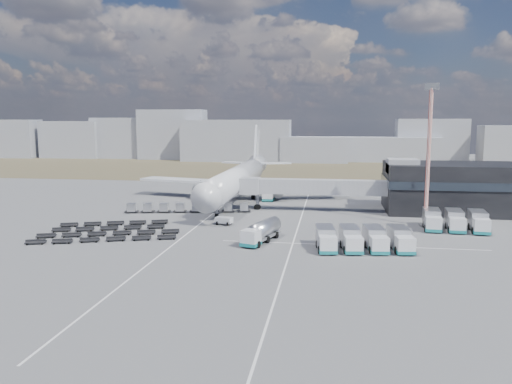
# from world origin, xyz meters

# --- Properties ---
(ground) EXTENTS (420.00, 420.00, 0.00)m
(ground) POSITION_xyz_m (0.00, 0.00, 0.00)
(ground) COLOR #565659
(ground) RESTS_ON ground
(grass_strip) EXTENTS (420.00, 90.00, 0.01)m
(grass_strip) POSITION_xyz_m (0.00, 110.00, 0.01)
(grass_strip) COLOR #4D442E
(grass_strip) RESTS_ON ground
(lane_markings) EXTENTS (47.12, 110.00, 0.01)m
(lane_markings) POSITION_xyz_m (9.77, 3.00, 0.01)
(lane_markings) COLOR silver
(lane_markings) RESTS_ON ground
(terminal) EXTENTS (30.40, 16.40, 11.00)m
(terminal) POSITION_xyz_m (47.77, 23.96, 5.25)
(terminal) COLOR black
(terminal) RESTS_ON ground
(jet_bridge) EXTENTS (30.30, 3.80, 7.05)m
(jet_bridge) POSITION_xyz_m (15.90, 20.42, 5.05)
(jet_bridge) COLOR #939399
(jet_bridge) RESTS_ON ground
(airliner) EXTENTS (51.59, 64.53, 17.62)m
(airliner) POSITION_xyz_m (0.00, 32.38, 5.29)
(airliner) COLOR silver
(airliner) RESTS_ON ground
(skyline) EXTENTS (311.23, 26.05, 23.79)m
(skyline) POSITION_xyz_m (8.55, 149.88, 9.57)
(skyline) COLOR #9295A0
(skyline) RESTS_ON ground
(fuel_tanker) EXTENTS (5.34, 10.42, 3.27)m
(fuel_tanker) POSITION_xyz_m (11.06, -7.83, 1.63)
(fuel_tanker) COLOR silver
(fuel_tanker) RESTS_ON ground
(pushback_tug) EXTENTS (3.28, 2.30, 1.38)m
(pushback_tug) POSITION_xyz_m (2.56, 3.97, 0.69)
(pushback_tug) COLOR silver
(pushback_tug) RESTS_ON ground
(catering_truck) EXTENTS (2.58, 6.22, 2.85)m
(catering_truck) POSITION_xyz_m (7.14, 33.03, 1.46)
(catering_truck) COLOR silver
(catering_truck) RESTS_ON ground
(service_trucks_near) EXTENTS (14.22, 8.99, 2.98)m
(service_trucks_near) POSITION_xyz_m (26.45, -10.32, 1.62)
(service_trucks_near) COLOR silver
(service_trucks_near) RESTS_ON ground
(service_trucks_far) EXTENTS (10.87, 8.62, 3.11)m
(service_trucks_far) POSITION_xyz_m (42.91, 5.43, 1.69)
(service_trucks_far) COLOR silver
(service_trucks_far) RESTS_ON ground
(uld_row) EXTENTS (25.55, 6.49, 1.74)m
(uld_row) POSITION_xyz_m (-7.31, 14.59, 1.04)
(uld_row) COLOR black
(uld_row) RESTS_ON ground
(baggage_dollies) EXTENTS (25.10, 20.09, 0.71)m
(baggage_dollies) POSITION_xyz_m (-15.42, -5.67, 0.36)
(baggage_dollies) COLOR black
(baggage_dollies) RESTS_ON ground
(floodlight_mast) EXTENTS (2.39, 1.94, 25.18)m
(floodlight_mast) POSITION_xyz_m (38.50, 8.25, 12.62)
(floodlight_mast) COLOR #B9311D
(floodlight_mast) RESTS_ON ground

